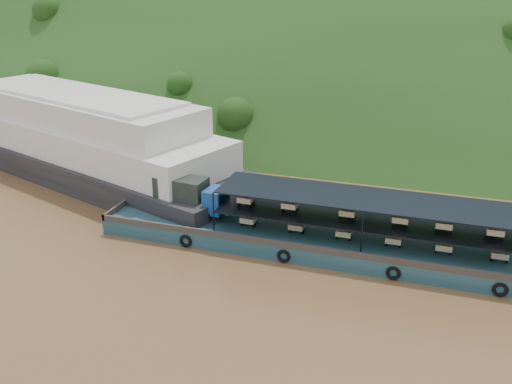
% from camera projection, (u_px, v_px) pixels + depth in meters
% --- Properties ---
extents(ground, '(160.00, 160.00, 0.00)m').
position_uv_depth(ground, '(268.00, 246.00, 45.19)').
color(ground, brown).
rests_on(ground, ground).
extents(hillside, '(140.00, 39.60, 39.60)m').
position_uv_depth(hillside, '(347.00, 131.00, 76.96)').
color(hillside, '#193513').
rests_on(hillside, ground).
extents(cargo_barge, '(35.00, 7.18, 4.54)m').
position_uv_depth(cargo_barge, '(313.00, 233.00, 44.89)').
color(cargo_barge, '#143B49').
rests_on(cargo_barge, ground).
extents(passenger_ferry, '(43.96, 24.04, 8.67)m').
position_uv_depth(passenger_ferry, '(80.00, 138.00, 60.21)').
color(passenger_ferry, black).
rests_on(passenger_ferry, ground).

